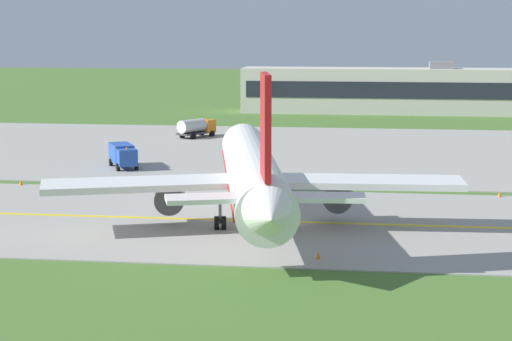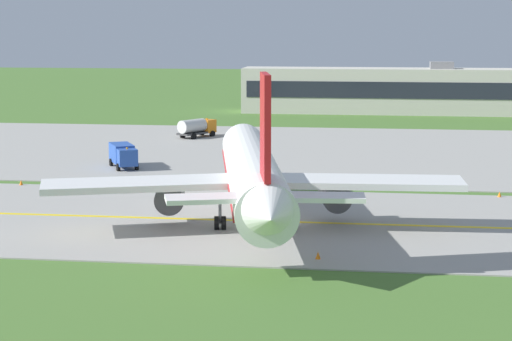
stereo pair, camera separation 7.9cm
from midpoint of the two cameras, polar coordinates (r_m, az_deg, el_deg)
name	(u,v)px [view 2 (the right image)]	position (r m, az deg, el deg)	size (l,w,h in m)	color
ground_plane	(277,223)	(74.10, 1.34, -3.23)	(500.00, 500.00, 0.00)	#47702D
taxiway_strip	(277,222)	(74.09, 1.34, -3.19)	(240.00, 28.00, 0.10)	#9E9B93
apron_pad	(397,153)	(115.04, 8.70, 1.09)	(140.00, 52.00, 0.10)	#9E9B93
taxiway_centreline	(277,221)	(74.08, 1.34, -3.15)	(220.00, 0.60, 0.01)	yellow
airplane_lead	(253,174)	(72.26, -0.16, -0.20)	(32.17, 39.45, 12.70)	white
service_truck_fuel	(197,127)	(129.00, -3.64, 2.69)	(4.89, 6.18, 2.65)	orange
service_truck_catering	(123,155)	(102.58, -8.13, 0.98)	(4.57, 6.27, 2.60)	#264CA5
terminal_building	(384,91)	(165.85, 7.88, 4.88)	(49.76, 8.15, 9.14)	beige
traffic_cone_near_edge	(318,256)	(62.57, 3.87, -5.26)	(0.44, 0.44, 0.60)	orange
traffic_cone_mid_edge	(21,183)	(93.51, -14.21, -0.75)	(0.44, 0.44, 0.60)	orange
traffic_cone_far_edge	(500,195)	(87.31, 14.75, -1.45)	(0.44, 0.44, 0.60)	orange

